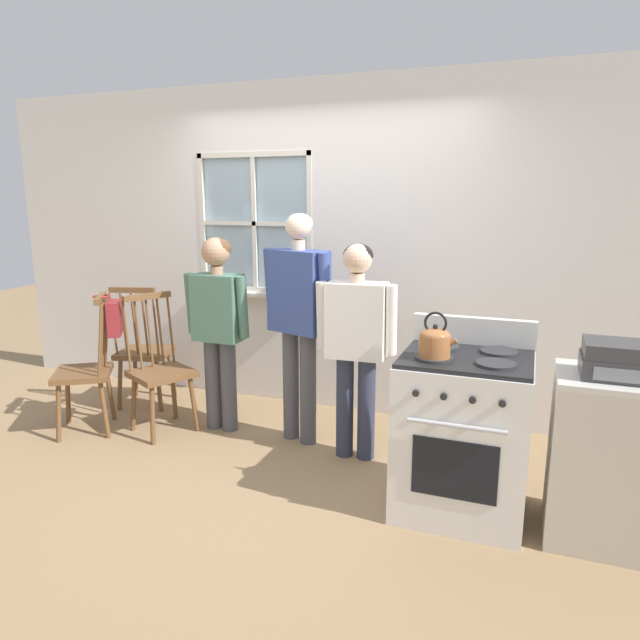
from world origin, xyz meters
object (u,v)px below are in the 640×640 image
Objects in this scene: chair_by_window at (86,372)px; kettle at (435,341)px; person_adult_right at (357,332)px; person_teen_center at (299,308)px; chair_center_cluster at (144,352)px; chair_near_wall at (160,372)px; handbag at (114,317)px; side_counter at (606,459)px; person_elderly_left at (218,315)px; stove at (463,432)px; potted_plant at (276,286)px; stereo at (618,360)px.

chair_by_window is 4.29× the size of kettle.
chair_by_window is 2.13m from person_adult_right.
person_teen_center is 1.28m from kettle.
chair_center_cluster is at bearing 161.06° from kettle.
chair_by_window is at bearing 138.62° from chair_near_wall.
person_adult_right reaches higher than chair_near_wall.
handbag reaches higher than side_counter.
person_elderly_left is 1.86m from kettle.
kettle is at bearing -15.08° from person_teen_center.
person_adult_right is 4.83× the size of handbag.
chair_center_cluster is at bearing 164.56° from stove.
chair_near_wall is 1.59m from person_adult_right.
chair_center_cluster is 4.29× the size of kettle.
chair_center_cluster is 1.02m from person_elderly_left.
chair_near_wall is at bearing 77.91° from chair_by_window.
potted_plant is (-0.49, 0.67, 0.03)m from person_teen_center.
handbag is (-0.33, -0.08, 0.42)m from chair_near_wall.
person_elderly_left is 1.66× the size of side_counter.
side_counter is (3.57, -0.17, -0.02)m from chair_by_window.
chair_by_window and handbag have the same top height.
person_adult_right is at bearing -39.68° from potted_plant.
chair_by_window is 1.11m from person_elderly_left.
potted_plant reaches higher than side_counter.
person_adult_right is 1.25m from potted_plant.
person_elderly_left is 6.03× the size of kettle.
chair_near_wall is 3.06m from side_counter.
potted_plant is 2.78m from stereo.
person_adult_right is 1.37× the size of stove.
potted_plant is at bearing 101.23° from chair_by_window.
potted_plant is at bearing 139.04° from kettle.
handbag is 3.39m from stereo.
person_elderly_left is 0.89× the size of person_teen_center.
potted_plant reaches higher than chair_near_wall.
person_teen_center is 0.50m from person_adult_right.
chair_by_window is 3.61m from stereo.
person_adult_right reaches higher than kettle.
kettle is 2.08m from potted_plant.
stove is at bearing 53.74° from chair_by_window.
potted_plant reaches higher than handbag.
stereo is (1.50, -0.49, 0.10)m from person_adult_right.
chair_center_cluster is at bearing 166.91° from stereo.
chair_near_wall is at bearing 179.65° from person_adult_right.
kettle is (1.08, -0.69, 0.02)m from person_teen_center.
potted_plant is (0.16, 0.69, 0.13)m from person_elderly_left.
side_counter is (1.97, -0.59, -0.55)m from person_teen_center.
chair_center_cluster is 1.28m from potted_plant.
kettle is at bearing -174.70° from stereo.
chair_by_window is 0.71× the size of person_elderly_left.
person_adult_right is 1.58m from stereo.
chair_by_window is 0.98× the size of stove.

